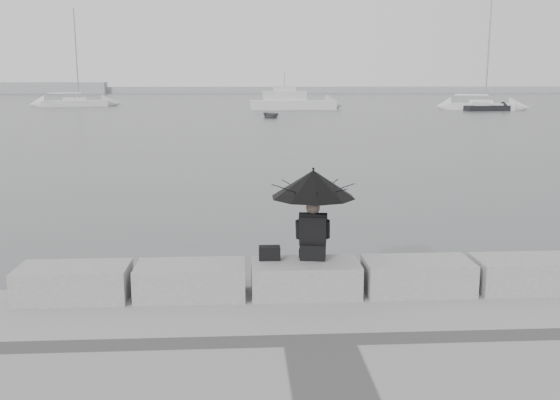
{
  "coord_description": "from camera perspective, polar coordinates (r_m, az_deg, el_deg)",
  "views": [
    {
      "loc": [
        -0.92,
        -9.31,
        3.68
      ],
      "look_at": [
        -0.17,
        3.0,
        1.27
      ],
      "focal_mm": 40.0,
      "sensor_mm": 36.0,
      "label": 1
    }
  ],
  "objects": [
    {
      "name": "ground",
      "position": [
        10.05,
        2.04,
        -10.44
      ],
      "size": [
        360.0,
        360.0,
        0.0
      ],
      "primitive_type": "plane",
      "color": "#4E5053",
      "rests_on": "ground"
    },
    {
      "name": "stone_block_far_left",
      "position": [
        9.66,
        -18.34,
        -7.2
      ],
      "size": [
        1.6,
        0.8,
        0.5
      ],
      "primitive_type": "cube",
      "color": "gray",
      "rests_on": "promenade"
    },
    {
      "name": "stone_block_left",
      "position": [
        9.36,
        -8.15,
        -7.3
      ],
      "size": [
        1.6,
        0.8,
        0.5
      ],
      "primitive_type": "cube",
      "color": "gray",
      "rests_on": "promenade"
    },
    {
      "name": "stone_block_centre",
      "position": [
        9.38,
        2.34,
        -7.17
      ],
      "size": [
        1.6,
        0.8,
        0.5
      ],
      "primitive_type": "cube",
      "color": "gray",
      "rests_on": "promenade"
    },
    {
      "name": "stone_block_right",
      "position": [
        9.69,
        12.46,
        -6.82
      ],
      "size": [
        1.6,
        0.8,
        0.5
      ],
      "primitive_type": "cube",
      "color": "gray",
      "rests_on": "promenade"
    },
    {
      "name": "stone_block_far_right",
      "position": [
        10.28,
        21.67,
        -6.32
      ],
      "size": [
        1.6,
        0.8,
        0.5
      ],
      "primitive_type": "cube",
      "color": "gray",
      "rests_on": "promenade"
    },
    {
      "name": "seated_person",
      "position": [
        9.27,
        3.06,
        0.72
      ],
      "size": [
        1.27,
        1.27,
        1.39
      ],
      "rotation": [
        0.0,
        0.0,
        -0.18
      ],
      "color": "black",
      "rests_on": "stone_block_centre"
    },
    {
      "name": "bag",
      "position": [
        9.4,
        -0.96,
        -4.86
      ],
      "size": [
        0.32,
        0.18,
        0.21
      ],
      "primitive_type": "cube",
      "color": "black",
      "rests_on": "stone_block_centre"
    },
    {
      "name": "distant_landmass",
      "position": [
        164.0,
        -6.07,
        10.01
      ],
      "size": [
        180.0,
        8.0,
        2.8
      ],
      "color": "#9A9D9F",
      "rests_on": "ground"
    },
    {
      "name": "sailboat_left",
      "position": [
        89.29,
        -18.24,
        8.46
      ],
      "size": [
        8.84,
        4.29,
        12.9
      ],
      "rotation": [
        0.0,
        0.0,
        0.23
      ],
      "color": "silver",
      "rests_on": "ground"
    },
    {
      "name": "sailboat_right",
      "position": [
        79.21,
        17.89,
        8.23
      ],
      "size": [
        8.06,
        4.88,
        12.9
      ],
      "rotation": [
        0.0,
        0.0,
        -0.35
      ],
      "color": "silver",
      "rests_on": "ground"
    },
    {
      "name": "motor_cruiser",
      "position": [
        76.08,
        1.19,
        8.94
      ],
      "size": [
        10.32,
        3.1,
        4.5
      ],
      "rotation": [
        0.0,
        0.0,
        0.03
      ],
      "color": "silver",
      "rests_on": "ground"
    },
    {
      "name": "small_motorboat",
      "position": [
        77.22,
        18.38,
        7.99
      ],
      "size": [
        5.24,
        2.19,
        1.1
      ],
      "rotation": [
        0.0,
        0.0,
        0.12
      ],
      "color": "black",
      "rests_on": "ground"
    },
    {
      "name": "dinghy",
      "position": [
        60.51,
        -0.86,
        7.82
      ],
      "size": [
        3.5,
        1.81,
        0.57
      ],
      "primitive_type": "imported",
      "rotation": [
        0.0,
        0.0,
        0.12
      ],
      "color": "gray",
      "rests_on": "ground"
    }
  ]
}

